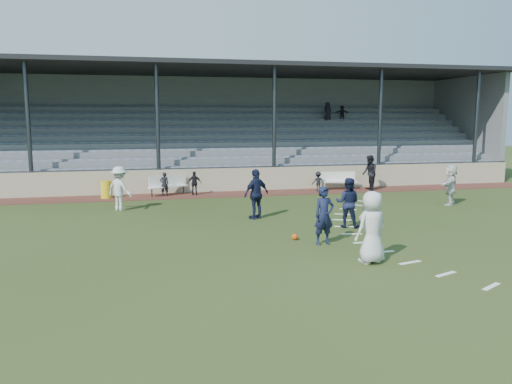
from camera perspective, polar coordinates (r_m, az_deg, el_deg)
The scene contains 19 objects.
ground at distance 14.81m, azimuth 2.10°, elevation -6.39°, with size 90.00×90.00×0.00m, color #2F3E19.
cinder_track at distance 24.90m, azimuth -3.98°, elevation -0.27°, with size 34.00×2.00×0.02m, color #502720.
retaining_wall at distance 25.85m, azimuth -4.34°, elevation 1.37°, with size 34.00×0.18×1.20m, color #B3A88A.
bench_left at distance 24.89m, azimuth -10.06°, elevation 0.95°, with size 2.00×1.22×0.95m.
bench_right at distance 26.71m, azimuth 9.30°, elevation 1.48°, with size 2.02×0.57×0.95m.
trash_bin at distance 24.65m, azimuth -16.74°, elevation 0.28°, with size 0.51×0.51×0.82m, color yellow.
football at distance 15.75m, azimuth 4.45°, elevation -5.13°, with size 0.20×0.20×0.20m, color #D8490C.
player_white_lead at distance 13.44m, azimuth 13.10°, elevation -3.95°, with size 0.94×0.61×1.92m, color silver.
player_navy_lead at distance 15.16m, azimuth 7.78°, elevation -2.69°, with size 0.64×0.42×1.76m, color #141A38.
player_navy_mid at distance 17.65m, azimuth 10.44°, elevation -1.20°, with size 0.85×0.66×1.74m, color #141A38.
player_white_wing at distance 21.20m, azimuth -15.31°, elevation 0.38°, with size 1.18×0.68×1.83m, color silver.
player_navy_wing at distance 18.80m, azimuth 0.04°, elevation -0.23°, with size 1.11×0.46×1.90m, color #141A38.
player_white_back at distance 23.40m, azimuth 21.35°, elevation 0.80°, with size 1.67×0.53×1.80m, color silver.
official at distance 26.73m, azimuth 12.85°, elevation 2.15°, with size 0.90×0.70×1.84m, color black.
sub_left_near at distance 24.56m, azimuth -10.43°, elevation 0.88°, with size 0.42×0.28×1.16m, color black.
sub_left_far at distance 24.72m, azimuth -7.03°, elevation 1.01°, with size 0.68×0.28×1.17m, color black.
sub_right at distance 26.03m, azimuth 7.11°, elevation 1.22°, with size 0.66×0.38×1.02m, color black.
grandstand at distance 30.37m, azimuth -5.63°, elevation 5.45°, with size 34.60×9.00×6.61m.
penalty_arc at distance 16.31m, azimuth 16.32°, elevation -5.31°, with size 3.89×14.63×0.01m.
Camera 1 is at (-3.62, -13.84, 3.81)m, focal length 35.00 mm.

